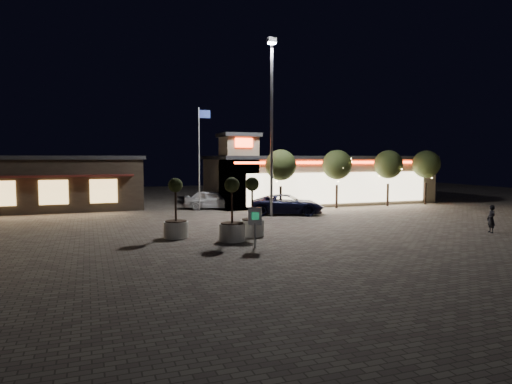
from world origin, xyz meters
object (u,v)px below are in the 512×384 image
object	(u,v)px
valet_sign	(255,219)
planter_mid	(232,221)
pedestrian	(491,219)
planter_left	(176,219)
white_sedan	(212,200)
pickup_truck	(287,204)

from	to	relation	value
valet_sign	planter_mid	bearing A→B (deg)	102.30
pedestrian	planter_left	world-z (taller)	planter_left
planter_left	valet_sign	xyz separation A→B (m)	(2.91, -3.93, 0.37)
pedestrian	planter_mid	xyz separation A→B (m)	(-14.15, 2.60, 0.21)
pedestrian	planter_mid	bearing A→B (deg)	-84.39
planter_left	valet_sign	distance (m)	4.91
white_sedan	pedestrian	distance (m)	20.27
planter_left	planter_mid	xyz separation A→B (m)	(2.46, -1.85, 0.02)
pickup_truck	white_sedan	distance (m)	6.82
pickup_truck	planter_left	bearing A→B (deg)	150.41
pedestrian	planter_left	xyz separation A→B (m)	(-16.62, 4.45, 0.19)
planter_mid	valet_sign	size ratio (longest dim) A/B	1.68
pedestrian	planter_left	bearing A→B (deg)	-88.98
white_sedan	pedestrian	bearing A→B (deg)	-126.88
pickup_truck	planter_left	xyz separation A→B (m)	(-9.44, -6.97, 0.22)
pickup_truck	planter_left	size ratio (longest dim) A/B	1.71
pickup_truck	pedestrian	xyz separation A→B (m)	(7.18, -11.41, 0.03)
pickup_truck	planter_left	distance (m)	11.73
planter_left	valet_sign	world-z (taller)	planter_left
pickup_truck	valet_sign	distance (m)	12.72
valet_sign	pickup_truck	bearing A→B (deg)	59.09
pickup_truck	planter_mid	world-z (taller)	planter_mid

